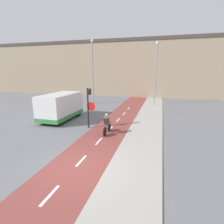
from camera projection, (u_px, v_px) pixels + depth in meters
ground_plane at (76, 166)px, 7.97m from camera, size 120.00×120.00×0.00m
bike_lane at (77, 166)px, 7.98m from camera, size 2.77×60.00×0.02m
sidewalk_strip at (133, 175)px, 7.29m from camera, size 2.40×60.00×0.05m
building_row_background at (141, 68)px, 30.01m from camera, size 60.00×5.20×9.31m
traffic_light_pole at (89, 104)px, 12.98m from camera, size 0.67×0.25×3.04m
street_lamp_far at (93, 66)px, 22.71m from camera, size 0.36×0.36×8.13m
street_lamp_sidewalk at (156, 68)px, 21.28m from camera, size 0.36×0.36×7.65m
cyclist_near at (107, 124)px, 11.94m from camera, size 0.46×1.65×1.45m
van at (61, 107)px, 15.46m from camera, size 2.09×4.53×2.31m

